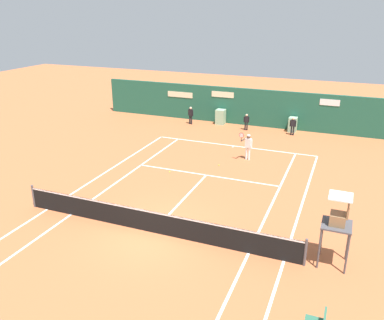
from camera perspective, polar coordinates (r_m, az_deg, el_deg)
ground_plane at (r=17.06m, az=-4.76°, el=-9.23°), size 80.00×80.00×0.01m
tennis_net at (r=16.37m, az=-5.72°, el=-8.61°), size 12.10×0.10×1.07m
sponsor_back_wall at (r=31.14m, az=8.77°, el=7.27°), size 25.00×1.02×2.82m
umpire_chair at (r=14.71m, az=19.94°, el=-8.15°), size 1.00×1.00×2.67m
player_on_baseline at (r=23.97m, az=7.92°, el=2.15°), size 0.71×0.64×1.78m
ball_kid_left_post at (r=30.00m, az=7.71°, el=5.52°), size 0.41×0.20×1.23m
ball_kid_centre_post at (r=31.31m, az=-0.19°, el=6.50°), size 0.45×0.23×1.37m
ball_kid_right_post at (r=29.38m, az=14.10°, el=4.84°), size 0.44×0.18×1.31m
tennis_ball_mid_court at (r=23.18m, az=3.83°, el=-0.73°), size 0.07×0.07×0.07m
tennis_ball_by_sideline at (r=22.24m, az=-3.18°, el=-1.67°), size 0.07×0.07×0.07m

